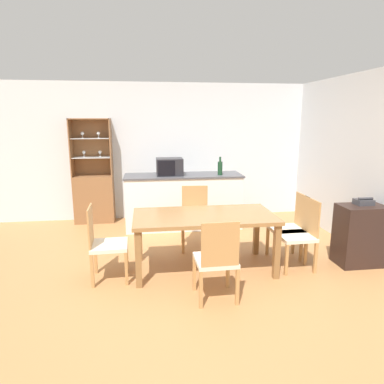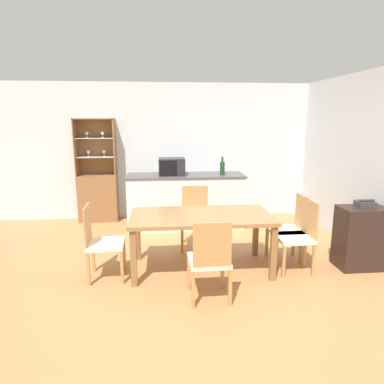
{
  "view_description": "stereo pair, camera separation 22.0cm",
  "coord_description": "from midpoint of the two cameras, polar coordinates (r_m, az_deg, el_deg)",
  "views": [
    {
      "loc": [
        -0.5,
        -3.93,
        1.9
      ],
      "look_at": [
        0.17,
        1.01,
        0.82
      ],
      "focal_mm": 32.0,
      "sensor_mm": 36.0,
      "label": 1
    },
    {
      "loc": [
        -0.28,
        -3.95,
        1.9
      ],
      "look_at": [
        0.17,
        1.01,
        0.82
      ],
      "focal_mm": 32.0,
      "sensor_mm": 36.0,
      "label": 2
    }
  ],
  "objects": [
    {
      "name": "wall_back",
      "position": [
        6.61,
        -4.3,
        6.74
      ],
      "size": [
        6.8,
        0.06,
        2.55
      ],
      "color": "silver",
      "rests_on": "ground_plane"
    },
    {
      "name": "wine_bottle",
      "position": [
        5.9,
        3.63,
        4.05
      ],
      "size": [
        0.08,
        0.08,
        0.31
      ],
      "color": "#193D23",
      "rests_on": "kitchen_counter"
    },
    {
      "name": "microwave",
      "position": [
        5.88,
        -4.85,
        4.22
      ],
      "size": [
        0.45,
        0.36,
        0.29
      ],
      "color": "#232328",
      "rests_on": "kitchen_counter"
    },
    {
      "name": "dining_chair_side_left_near",
      "position": [
        4.24,
        -15.75,
        -8.29
      ],
      "size": [
        0.44,
        0.44,
        0.91
      ],
      "rotation": [
        0.0,
        0.0,
        -1.53
      ],
      "color": "beige",
      "rests_on": "ground_plane"
    },
    {
      "name": "dining_chair_side_right_far",
      "position": [
        4.8,
        14.82,
        -5.8
      ],
      "size": [
        0.43,
        0.43,
        0.91
      ],
      "rotation": [
        0.0,
        0.0,
        1.58
      ],
      "color": "beige",
      "rests_on": "ground_plane"
    },
    {
      "name": "dining_chair_head_near",
      "position": [
        3.65,
        2.35,
        -11.24
      ],
      "size": [
        0.43,
        0.43,
        0.91
      ],
      "rotation": [
        0.0,
        0.0,
        0.02
      ],
      "color": "beige",
      "rests_on": "ground_plane"
    },
    {
      "name": "kitchen_counter",
      "position": [
        6.03,
        -2.48,
        -1.51
      ],
      "size": [
        2.03,
        0.64,
        0.94
      ],
      "color": "white",
      "rests_on": "ground_plane"
    },
    {
      "name": "wall_right",
      "position": [
        5.22,
        27.16,
        3.96
      ],
      "size": [
        0.06,
        4.6,
        2.55
      ],
      "color": "silver",
      "rests_on": "ground_plane"
    },
    {
      "name": "side_cabinet",
      "position": [
        4.98,
        25.07,
        -6.52
      ],
      "size": [
        0.58,
        0.39,
        0.8
      ],
      "color": "black",
      "rests_on": "ground_plane"
    },
    {
      "name": "telephone",
      "position": [
        4.92,
        25.57,
        -1.47
      ],
      "size": [
        0.22,
        0.17,
        0.11
      ],
      "color": "#38383D",
      "rests_on": "side_cabinet"
    },
    {
      "name": "ground_plane",
      "position": [
        4.4,
        -1.87,
        -13.45
      ],
      "size": [
        18.0,
        18.0,
        0.0
      ],
      "primitive_type": "plane",
      "color": "#B27A47"
    },
    {
      "name": "dining_chair_head_far",
      "position": [
        5.09,
        -0.67,
        -4.34
      ],
      "size": [
        0.45,
        0.45,
        0.91
      ],
      "rotation": [
        0.0,
        0.0,
        3.07
      ],
      "color": "beige",
      "rests_on": "ground_plane"
    },
    {
      "name": "dining_table",
      "position": [
        4.3,
        0.55,
        -4.81
      ],
      "size": [
        1.76,
        0.89,
        0.72
      ],
      "color": "olive",
      "rests_on": "ground_plane"
    },
    {
      "name": "display_cabinet",
      "position": [
        6.6,
        -16.94,
        0.12
      ],
      "size": [
        0.71,
        0.34,
        1.9
      ],
      "color": "brown",
      "rests_on": "ground_plane"
    },
    {
      "name": "dining_chair_side_right_near",
      "position": [
        4.57,
        16.1,
        -6.81
      ],
      "size": [
        0.43,
        0.43,
        0.91
      ],
      "rotation": [
        0.0,
        0.0,
        1.59
      ],
      "color": "beige",
      "rests_on": "ground_plane"
    }
  ]
}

